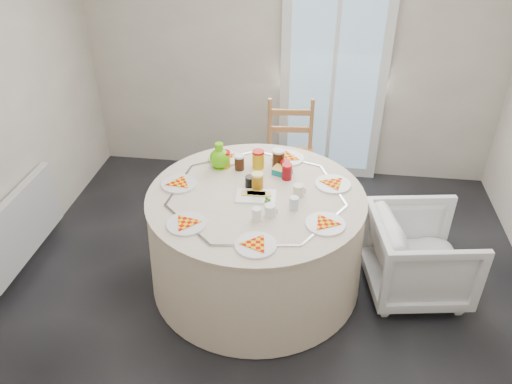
# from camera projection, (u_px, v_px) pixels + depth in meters

# --- Properties ---
(floor) EXTENTS (4.00, 4.00, 0.00)m
(floor) POSITION_uv_depth(u_px,v_px,m) (267.00, 302.00, 3.70)
(floor) COLOR black
(floor) RESTS_ON ground
(wall_back) EXTENTS (4.00, 0.02, 2.60)m
(wall_back) POSITION_uv_depth(u_px,v_px,m) (293.00, 48.00, 4.66)
(wall_back) COLOR #BCB5A3
(wall_back) RESTS_ON floor
(glass_door) EXTENTS (1.00, 0.08, 2.10)m
(glass_door) POSITION_uv_depth(u_px,v_px,m) (334.00, 77.00, 4.71)
(glass_door) COLOR silver
(glass_door) RESTS_ON floor
(radiator) EXTENTS (0.07, 1.00, 0.55)m
(radiator) POSITION_uv_depth(u_px,v_px,m) (23.00, 224.00, 3.88)
(radiator) COLOR silver
(radiator) RESTS_ON floor
(table) EXTENTS (1.60, 1.60, 0.81)m
(table) POSITION_uv_depth(u_px,v_px,m) (256.00, 240.00, 3.72)
(table) COLOR beige
(table) RESTS_ON floor
(wooden_chair) EXTENTS (0.48, 0.46, 1.00)m
(wooden_chair) POSITION_uv_depth(u_px,v_px,m) (290.00, 160.00, 4.55)
(wooden_chair) COLOR #B67340
(wooden_chair) RESTS_ON floor
(armchair) EXTENTS (0.75, 0.79, 0.71)m
(armchair) POSITION_uv_depth(u_px,v_px,m) (421.00, 248.00, 3.62)
(armchair) COLOR silver
(armchair) RESTS_ON floor
(place_settings) EXTENTS (1.62, 1.62, 0.03)m
(place_settings) POSITION_uv_depth(u_px,v_px,m) (256.00, 196.00, 3.51)
(place_settings) COLOR white
(place_settings) RESTS_ON table
(jar_cluster) EXTENTS (0.59, 0.36, 0.16)m
(jar_cluster) POSITION_uv_depth(u_px,v_px,m) (254.00, 168.00, 3.73)
(jar_cluster) COLOR #A7701A
(jar_cluster) RESTS_ON table
(butter_tub) EXTENTS (0.16, 0.14, 0.06)m
(butter_tub) POSITION_uv_depth(u_px,v_px,m) (282.00, 174.00, 3.73)
(butter_tub) COLOR #0C7786
(butter_tub) RESTS_ON table
(green_pitcher) EXTENTS (0.17, 0.17, 0.20)m
(green_pitcher) POSITION_uv_depth(u_px,v_px,m) (220.00, 157.00, 3.78)
(green_pitcher) COLOR #58C609
(green_pitcher) RESTS_ON table
(cheese_platter) EXTENTS (0.29, 0.20, 0.04)m
(cheese_platter) POSITION_uv_depth(u_px,v_px,m) (256.00, 198.00, 3.48)
(cheese_platter) COLOR white
(cheese_platter) RESTS_ON table
(mugs_glasses) EXTENTS (0.64, 0.64, 0.10)m
(mugs_glasses) POSITION_uv_depth(u_px,v_px,m) (273.00, 194.00, 3.45)
(mugs_glasses) COLOR gray
(mugs_glasses) RESTS_ON table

